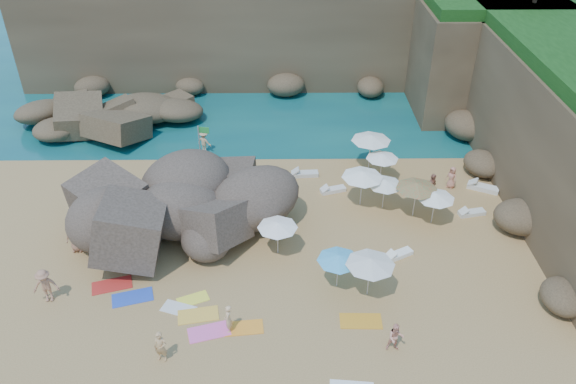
{
  "coord_description": "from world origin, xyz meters",
  "views": [
    {
      "loc": [
        1.74,
        -22.92,
        19.36
      ],
      "look_at": [
        2.0,
        3.0,
        2.0
      ],
      "focal_mm": 35.0,
      "sensor_mm": 36.0,
      "label": 1
    }
  ],
  "objects_px": {
    "parasol_2": "(371,138)",
    "parasol_0": "(233,166)",
    "person_stand_1": "(142,249)",
    "person_stand_4": "(452,177)",
    "rock_outcrop": "(184,224)",
    "person_stand_2": "(204,142)",
    "lounger_0": "(333,190)",
    "person_stand_6": "(228,319)",
    "person_stand_3": "(431,188)",
    "flag_pole": "(202,145)",
    "person_stand_5": "(113,173)",
    "parasol_1": "(382,156)"
  },
  "relations": [
    {
      "from": "person_stand_1",
      "to": "person_stand_3",
      "type": "xyz_separation_m",
      "value": [
        16.14,
        5.52,
        0.02
      ]
    },
    {
      "from": "person_stand_2",
      "to": "person_stand_6",
      "type": "relative_size",
      "value": 1.08
    },
    {
      "from": "parasol_2",
      "to": "person_stand_3",
      "type": "xyz_separation_m",
      "value": [
        3.18,
        -3.93,
        -1.28
      ]
    },
    {
      "from": "person_stand_1",
      "to": "person_stand_4",
      "type": "xyz_separation_m",
      "value": [
        17.77,
        7.03,
        -0.21
      ]
    },
    {
      "from": "lounger_0",
      "to": "person_stand_3",
      "type": "height_order",
      "value": "person_stand_3"
    },
    {
      "from": "rock_outcrop",
      "to": "flag_pole",
      "type": "distance_m",
      "value": 5.68
    },
    {
      "from": "rock_outcrop",
      "to": "parasol_2",
      "type": "height_order",
      "value": "parasol_2"
    },
    {
      "from": "person_stand_6",
      "to": "person_stand_4",
      "type": "bearing_deg",
      "value": 131.44
    },
    {
      "from": "person_stand_1",
      "to": "parasol_0",
      "type": "bearing_deg",
      "value": -121.8
    },
    {
      "from": "person_stand_3",
      "to": "person_stand_5",
      "type": "height_order",
      "value": "person_stand_3"
    },
    {
      "from": "flag_pole",
      "to": "parasol_1",
      "type": "distance_m",
      "value": 11.32
    },
    {
      "from": "flag_pole",
      "to": "person_stand_1",
      "type": "relative_size",
      "value": 1.95
    },
    {
      "from": "parasol_0",
      "to": "person_stand_6",
      "type": "bearing_deg",
      "value": -87.47
    },
    {
      "from": "flag_pole",
      "to": "person_stand_1",
      "type": "height_order",
      "value": "flag_pole"
    },
    {
      "from": "rock_outcrop",
      "to": "parasol_0",
      "type": "xyz_separation_m",
      "value": [
        2.7,
        3.2,
        1.94
      ]
    },
    {
      "from": "person_stand_6",
      "to": "parasol_2",
      "type": "bearing_deg",
      "value": 149.37
    },
    {
      "from": "person_stand_3",
      "to": "person_stand_4",
      "type": "distance_m",
      "value": 2.24
    },
    {
      "from": "rock_outcrop",
      "to": "person_stand_4",
      "type": "distance_m",
      "value": 16.6
    },
    {
      "from": "parasol_1",
      "to": "person_stand_5",
      "type": "relative_size",
      "value": 1.27
    },
    {
      "from": "person_stand_1",
      "to": "person_stand_2",
      "type": "bearing_deg",
      "value": -97.49
    },
    {
      "from": "parasol_1",
      "to": "flag_pole",
      "type": "bearing_deg",
      "value": 176.95
    },
    {
      "from": "rock_outcrop",
      "to": "person_stand_5",
      "type": "distance_m",
      "value": 6.67
    },
    {
      "from": "parasol_0",
      "to": "person_stand_6",
      "type": "relative_size",
      "value": 1.5
    },
    {
      "from": "parasol_1",
      "to": "person_stand_3",
      "type": "distance_m",
      "value": 3.64
    },
    {
      "from": "rock_outcrop",
      "to": "person_stand_2",
      "type": "relative_size",
      "value": 5.29
    },
    {
      "from": "person_stand_3",
      "to": "lounger_0",
      "type": "bearing_deg",
      "value": 117.65
    },
    {
      "from": "person_stand_3",
      "to": "person_stand_5",
      "type": "xyz_separation_m",
      "value": [
        -19.53,
        2.15,
        -0.15
      ]
    },
    {
      "from": "parasol_2",
      "to": "person_stand_2",
      "type": "xyz_separation_m",
      "value": [
        -11.08,
        2.22,
        -1.43
      ]
    },
    {
      "from": "lounger_0",
      "to": "person_stand_2",
      "type": "xyz_separation_m",
      "value": [
        -8.5,
        5.08,
        0.68
      ]
    },
    {
      "from": "person_stand_2",
      "to": "parasol_0",
      "type": "bearing_deg",
      "value": 143.81
    },
    {
      "from": "lounger_0",
      "to": "person_stand_3",
      "type": "xyz_separation_m",
      "value": [
        5.76,
        -1.08,
        0.83
      ]
    },
    {
      "from": "lounger_0",
      "to": "person_stand_1",
      "type": "height_order",
      "value": "person_stand_1"
    },
    {
      "from": "parasol_2",
      "to": "person_stand_3",
      "type": "relative_size",
      "value": 1.35
    },
    {
      "from": "lounger_0",
      "to": "person_stand_1",
      "type": "distance_m",
      "value": 12.32
    },
    {
      "from": "parasol_2",
      "to": "person_stand_2",
      "type": "relative_size",
      "value": 1.59
    },
    {
      "from": "parasol_0",
      "to": "lounger_0",
      "type": "relative_size",
      "value": 1.42
    },
    {
      "from": "lounger_0",
      "to": "person_stand_1",
      "type": "relative_size",
      "value": 0.85
    },
    {
      "from": "lounger_0",
      "to": "person_stand_5",
      "type": "bearing_deg",
      "value": 158.15
    },
    {
      "from": "parasol_2",
      "to": "person_stand_5",
      "type": "bearing_deg",
      "value": -173.77
    },
    {
      "from": "person_stand_6",
      "to": "person_stand_1",
      "type": "bearing_deg",
      "value": -134.95
    },
    {
      "from": "flag_pole",
      "to": "person_stand_1",
      "type": "xyz_separation_m",
      "value": [
        -2.2,
        -8.47,
        -1.39
      ]
    },
    {
      "from": "lounger_0",
      "to": "person_stand_6",
      "type": "distance_m",
      "value": 12.6
    },
    {
      "from": "parasol_2",
      "to": "person_stand_6",
      "type": "height_order",
      "value": "parasol_2"
    },
    {
      "from": "person_stand_4",
      "to": "person_stand_6",
      "type": "xyz_separation_m",
      "value": [
        -12.97,
        -11.71,
        0.02
      ]
    },
    {
      "from": "rock_outcrop",
      "to": "parasol_1",
      "type": "xyz_separation_m",
      "value": [
        11.88,
        4.55,
        1.77
      ]
    },
    {
      "from": "lounger_0",
      "to": "person_stand_5",
      "type": "height_order",
      "value": "person_stand_5"
    },
    {
      "from": "parasol_2",
      "to": "lounger_0",
      "type": "relative_size",
      "value": 1.63
    },
    {
      "from": "rock_outcrop",
      "to": "person_stand_1",
      "type": "xyz_separation_m",
      "value": [
        -1.6,
        -3.32,
        0.93
      ]
    },
    {
      "from": "parasol_1",
      "to": "parasol_2",
      "type": "relative_size",
      "value": 0.79
    },
    {
      "from": "parasol_2",
      "to": "parasol_0",
      "type": "bearing_deg",
      "value": -161.3
    }
  ]
}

